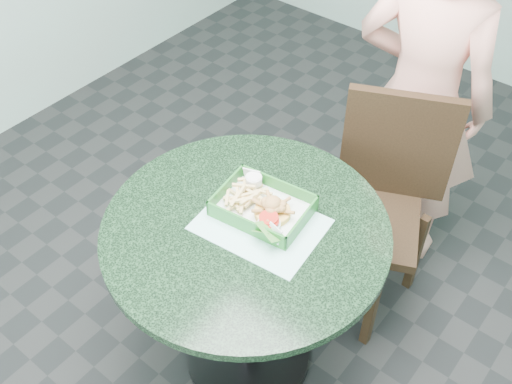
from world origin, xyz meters
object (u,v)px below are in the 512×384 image
Objects in this scene: cafe_table at (246,265)px; diner_person at (421,95)px; crab_sandwich at (271,212)px; sauce_ramekin at (258,183)px; food_basket at (263,213)px; dining_chair at (378,192)px.

diner_person is (0.11, 0.93, 0.22)m from cafe_table.
crab_sandwich is (-0.07, -0.86, -0.00)m from diner_person.
cafe_table is at bearing -64.23° from sauce_ramekin.
sauce_ramekin is (-0.12, 0.08, -0.00)m from crab_sandwich.
food_basket reaches higher than cafe_table.
diner_person is 0.86m from crab_sandwich.
crab_sandwich is at bearing 77.92° from diner_person.
crab_sandwich is at bearing -125.22° from dining_chair.
crab_sandwich is 2.09× the size of sauce_ramekin.
diner_person is 29.37× the size of sauce_ramekin.
crab_sandwich is (-0.10, -0.55, 0.27)m from dining_chair.
crab_sandwich reaches higher than cafe_table.
dining_chair is 8.17× the size of crab_sandwich.
dining_chair is 3.26× the size of food_basket.
diner_person is 5.61× the size of food_basket.
sauce_ramekin is (-0.07, 0.15, 0.22)m from cafe_table.
dining_chair is 0.58m from sauce_ramekin.
diner_person is 0.80m from sauce_ramekin.
cafe_table is at bearing 75.64° from diner_person.
cafe_table is 0.97× the size of dining_chair.
food_basket is at bearing -129.17° from dining_chair.
cafe_table is 0.56× the size of diner_person.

